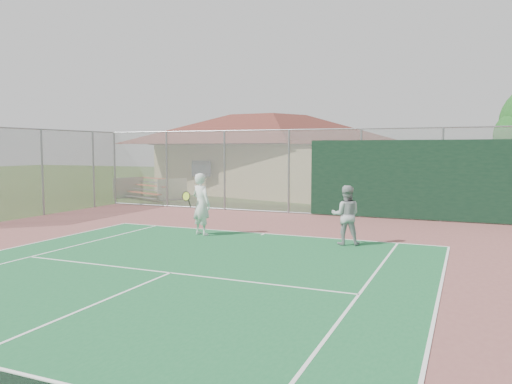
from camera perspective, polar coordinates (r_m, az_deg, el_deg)
back_fence at (r=20.05m, az=12.16°, el=1.86°), size 20.08×0.11×3.53m
side_fence_left at (r=22.01m, az=-23.22°, el=2.05°), size 0.08×9.00×3.50m
clubhouse at (r=30.79m, az=1.47°, el=5.30°), size 14.97×11.84×5.69m
bleachers at (r=27.63m, az=-12.08°, el=0.47°), size 3.65×2.84×1.13m
player_white_front at (r=15.65m, az=-6.29°, el=-1.45°), size 0.94×0.72×1.94m
player_grey_back at (r=14.25m, az=10.23°, el=-2.69°), size 0.94×0.81×1.68m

